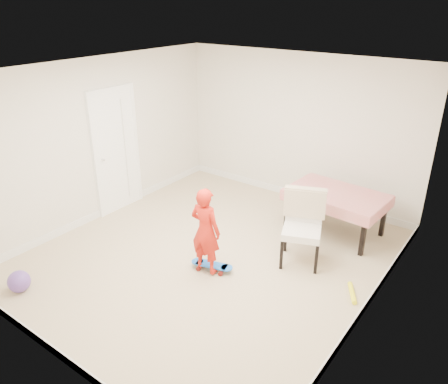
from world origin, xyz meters
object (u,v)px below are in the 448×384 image
Objects in this scene: dining_table at (335,212)px; dining_chair at (302,229)px; skateboard at (212,267)px; child at (206,233)px; balloon at (19,281)px.

dining_table is 1.40× the size of dining_chair.
dining_chair is 1.76× the size of skateboard.
child reaches higher than dining_table.
dining_chair is at bearing 46.61° from balloon.
dining_chair is 3.72× the size of balloon.
dining_table is 4.58m from balloon.
balloon is at bearing -148.46° from skateboard.
dining_table is 1.21× the size of child.
skateboard is at bearing -115.59° from child.
dining_table is 5.20× the size of balloon.
child is (-0.03, -0.08, 0.56)m from skateboard.
dining_table is 2.46× the size of skateboard.
skateboard is 2.47m from balloon.
skateboard is (-0.87, -0.89, -0.48)m from dining_chair.
dining_chair is 1.33m from skateboard.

